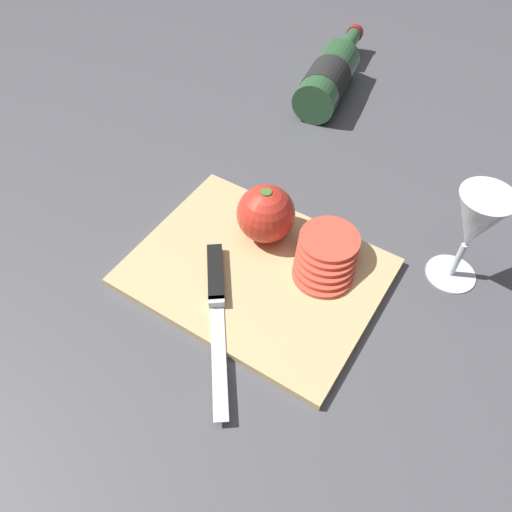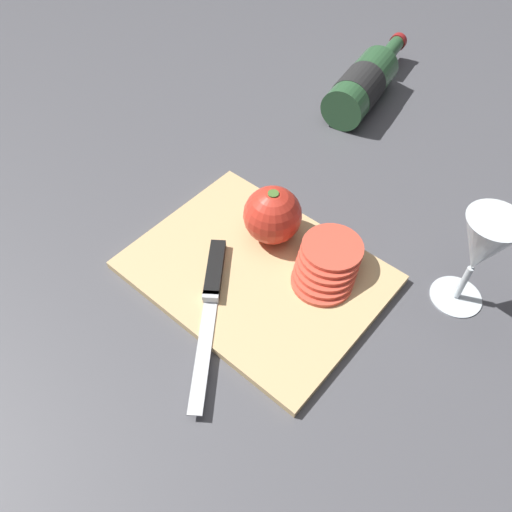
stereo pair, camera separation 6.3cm
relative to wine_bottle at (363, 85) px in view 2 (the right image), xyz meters
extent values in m
plane|color=#4C4C51|center=(0.07, -0.50, -0.04)|extent=(3.00, 3.00, 0.00)
cube|color=tan|center=(0.13, -0.47, -0.03)|extent=(0.35, 0.27, 0.01)
cylinder|color=#2D5633|center=(0.00, -0.01, 0.00)|extent=(0.11, 0.20, 0.08)
cone|color=#2D5633|center=(-0.02, 0.09, 0.00)|extent=(0.08, 0.04, 0.08)
cylinder|color=#2D5633|center=(-0.03, 0.15, 0.00)|extent=(0.04, 0.09, 0.03)
cylinder|color=maroon|center=(-0.03, 0.19, 0.00)|extent=(0.04, 0.02, 0.04)
cylinder|color=black|center=(0.00, -0.03, 0.00)|extent=(0.10, 0.09, 0.08)
cylinder|color=silver|center=(0.36, -0.31, -0.04)|extent=(0.07, 0.07, 0.00)
cylinder|color=silver|center=(0.36, -0.31, -0.01)|extent=(0.01, 0.01, 0.06)
cone|color=silver|center=(0.36, -0.31, 0.07)|extent=(0.07, 0.07, 0.09)
cone|color=beige|center=(0.36, -0.31, 0.04)|extent=(0.02, 0.02, 0.03)
sphere|color=red|center=(0.10, -0.40, 0.02)|extent=(0.09, 0.09, 0.09)
cylinder|color=#47702D|center=(0.10, -0.40, 0.06)|extent=(0.02, 0.02, 0.01)
cube|color=silver|center=(0.16, -0.61, -0.03)|extent=(0.11, 0.14, 0.00)
cube|color=silver|center=(0.11, -0.55, -0.02)|extent=(0.02, 0.02, 0.01)
cube|color=black|center=(0.08, -0.51, -0.02)|extent=(0.08, 0.09, 0.01)
cylinder|color=#DB4C38|center=(0.21, -0.42, -0.02)|extent=(0.09, 0.09, 0.01)
cylinder|color=#DB4C38|center=(0.21, -0.42, -0.02)|extent=(0.09, 0.09, 0.01)
cylinder|color=#DB4C38|center=(0.21, -0.41, -0.01)|extent=(0.09, 0.09, 0.01)
cylinder|color=#DB4C38|center=(0.20, -0.40, -0.01)|extent=(0.09, 0.09, 0.01)
cylinder|color=#DB4C38|center=(0.20, -0.39, 0.00)|extent=(0.09, 0.09, 0.01)
cylinder|color=#DB4C38|center=(0.20, -0.39, 0.01)|extent=(0.09, 0.09, 0.01)
camera|label=1|loc=(0.36, -0.84, 0.54)|focal=35.00mm
camera|label=2|loc=(0.41, -0.80, 0.54)|focal=35.00mm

